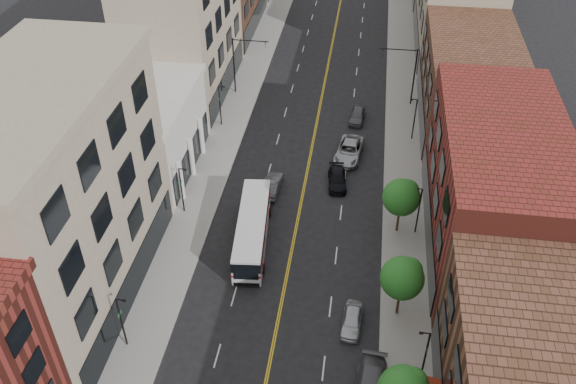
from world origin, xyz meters
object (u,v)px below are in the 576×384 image
at_px(car_lane_c, 357,115).
at_px(car_lane_behind, 272,185).
at_px(city_bus, 252,228).
at_px(car_parked_far, 352,320).
at_px(car_lane_b, 349,150).
at_px(car_lane_a, 337,179).

bearing_deg(car_lane_c, car_lane_behind, -112.42).
xyz_separation_m(city_bus, car_parked_far, (9.45, -8.42, -1.04)).
bearing_deg(car_lane_c, city_bus, -104.84).
relative_size(car_lane_behind, car_lane_b, 0.75).
height_order(car_parked_far, car_lane_c, car_lane_c).
height_order(car_parked_far, car_lane_b, car_lane_b).
height_order(car_lane_behind, car_lane_c, car_lane_behind).
bearing_deg(car_parked_far, car_lane_c, 95.56).
bearing_deg(car_lane_a, car_lane_c, 77.22).
bearing_deg(car_lane_a, city_bus, -131.71).
bearing_deg(car_lane_c, car_lane_a, -90.95).
xyz_separation_m(city_bus, car_lane_a, (6.90, 9.76, -1.05)).
distance_m(car_lane_behind, car_lane_a, 6.69).
relative_size(car_lane_behind, car_lane_c, 1.08).
bearing_deg(city_bus, car_lane_behind, 80.98).
distance_m(car_lane_b, car_lane_c, 7.70).
relative_size(car_lane_behind, car_lane_a, 0.99).
relative_size(car_parked_far, car_lane_a, 0.87).
height_order(car_parked_far, car_lane_a, car_parked_far).
bearing_deg(car_lane_behind, city_bus, 89.16).
bearing_deg(car_parked_far, car_lane_a, 101.47).
distance_m(car_lane_behind, car_lane_c, 16.76).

